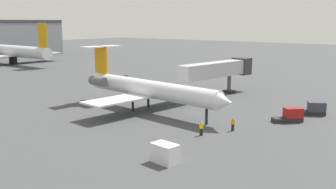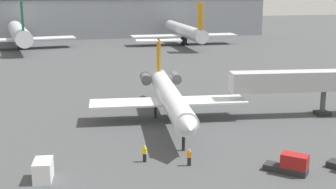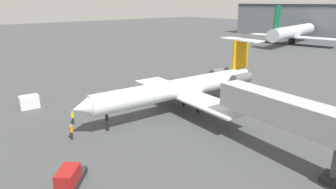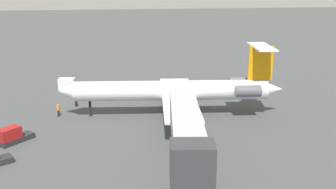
# 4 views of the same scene
# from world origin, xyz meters

# --- Properties ---
(ground_plane) EXTENTS (400.00, 400.00, 0.10)m
(ground_plane) POSITION_xyz_m (0.00, 0.00, -0.05)
(ground_plane) COLOR #424447
(regional_jet) EXTENTS (20.66, 29.72, 9.27)m
(regional_jet) POSITION_xyz_m (2.03, -0.06, 3.49)
(regional_jet) COLOR silver
(regional_jet) RESTS_ON ground_plane
(jet_bridge) EXTENTS (18.11, 5.19, 6.40)m
(jet_bridge) POSITION_xyz_m (20.14, -2.41, 4.72)
(jet_bridge) COLOR #ADADB2
(jet_bridge) RESTS_ON ground_plane
(ground_crew_marshaller) EXTENTS (0.47, 0.41, 1.69)m
(ground_crew_marshaller) POSITION_xyz_m (-3.78, -13.91, 0.86)
(ground_crew_marshaller) COLOR black
(ground_crew_marshaller) RESTS_ON ground_plane
(ground_crew_loader) EXTENTS (0.42, 0.29, 1.69)m
(ground_crew_loader) POSITION_xyz_m (0.24, -15.92, 0.86)
(ground_crew_loader) COLOR black
(ground_crew_loader) RESTS_ON ground_plane
(baggage_tug_lead) EXTENTS (3.88, 3.76, 1.90)m
(baggage_tug_lead) POSITION_xyz_m (8.94, -19.90, 0.84)
(baggage_tug_lead) COLOR #262628
(baggage_tug_lead) RESTS_ON ground_plane
(cargo_container_uld) EXTENTS (1.86, 2.73, 1.87)m
(cargo_container_uld) POSITION_xyz_m (-13.47, -16.09, 0.93)
(cargo_container_uld) COLOR silver
(cargo_container_uld) RESTS_ON ground_plane
(parked_airliner_west_end) EXTENTS (30.97, 36.47, 13.67)m
(parked_airliner_west_end) POSITION_xyz_m (-21.78, 76.95, 4.43)
(parked_airliner_west_end) COLOR silver
(parked_airliner_west_end) RESTS_ON ground_plane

